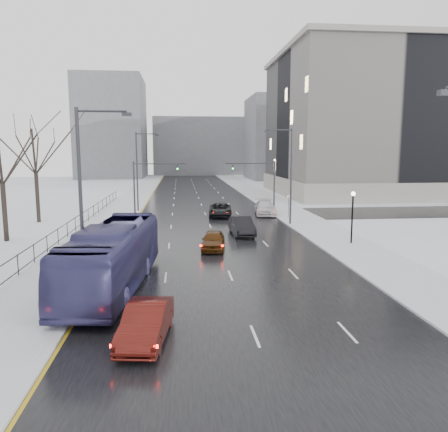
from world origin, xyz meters
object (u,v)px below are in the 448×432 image
object	(u,v)px
mast_signal_right	(266,181)
no_uturn_sign	(289,199)
mast_signal_left	(143,182)
tree_park_e	(39,223)
sedan_right_cross	(220,210)
streetlight_l_far	(139,167)
tree_park_d	(7,242)
bus	(113,256)
lamppost_r_mid	(353,210)
sedan_right_far	(265,208)
streetlight_l_near	(85,190)
sedan_center_near	(213,240)
streetlight_r_mid	(289,171)
sedan_right_near	(242,226)
sedan_left_near	(146,322)

from	to	relation	value
mast_signal_right	no_uturn_sign	size ratio (longest dim) A/B	2.41
mast_signal_left	tree_park_e	bearing A→B (deg)	-159.81
mast_signal_right	sedan_right_cross	bearing A→B (deg)	-165.71
streetlight_l_far	mast_signal_right	distance (m)	16.07
mast_signal_left	sedan_right_cross	distance (m)	9.67
sedan_right_cross	tree_park_d	bearing A→B (deg)	-141.75
tree_park_d	sedan_right_cross	bearing A→B (deg)	32.83
bus	sedan_right_cross	bearing A→B (deg)	78.03
streetlight_l_far	lamppost_r_mid	size ratio (longest dim) A/B	2.34
tree_park_e	sedan_right_far	world-z (taller)	tree_park_e
lamppost_r_mid	sedan_right_far	xyz separation A→B (m)	(-3.80, 17.43, -2.05)
streetlight_l_near	sedan_center_near	bearing A→B (deg)	50.65
streetlight_r_mid	lamppost_r_mid	world-z (taller)	streetlight_r_mid
sedan_right_cross	sedan_right_near	bearing A→B (deg)	-80.07
mast_signal_left	bus	size ratio (longest dim) A/B	0.50
mast_signal_left	sedan_right_near	world-z (taller)	mast_signal_left
lamppost_r_mid	sedan_left_near	world-z (taller)	lamppost_r_mid
mast_signal_right	tree_park_e	bearing A→B (deg)	-171.10
no_uturn_sign	sedan_right_far	bearing A→B (deg)	120.28
streetlight_l_far	sedan_right_cross	xyz separation A→B (m)	(9.82, -5.45, -4.80)
streetlight_l_far	no_uturn_sign	xyz separation A→B (m)	(17.37, -8.00, -3.32)
lamppost_r_mid	sedan_center_near	bearing A→B (deg)	-176.76
streetlight_r_mid	sedan_right_far	size ratio (longest dim) A/B	1.70
bus	mast_signal_left	bearing A→B (deg)	96.97
tree_park_d	no_uturn_sign	world-z (taller)	tree_park_d
sedan_right_cross	mast_signal_right	bearing A→B (deg)	19.71
sedan_left_near	bus	bearing A→B (deg)	115.28
mast_signal_right	sedan_right_cross	distance (m)	6.71
mast_signal_left	no_uturn_sign	distance (m)	17.10
tree_park_e	no_uturn_sign	distance (m)	27.50
tree_park_e	mast_signal_left	bearing A→B (deg)	20.19
tree_park_d	bus	distance (m)	17.63
streetlight_l_near	mast_signal_right	xyz separation A→B (m)	(15.49, 28.00, -1.51)
tree_park_e	tree_park_d	bearing A→B (deg)	-87.71
tree_park_d	bus	xyz separation A→B (m)	(10.96, -13.69, 1.85)
streetlight_r_mid	streetlight_l_far	bearing A→B (deg)	143.70
mast_signal_left	no_uturn_sign	xyz separation A→B (m)	(16.53, -4.00, -1.81)
sedan_right_cross	sedan_left_near	bearing A→B (deg)	-94.99
streetlight_l_far	lamppost_r_mid	distance (m)	29.30
mast_signal_right	tree_park_d	bearing A→B (deg)	-150.88
sedan_right_near	streetlight_l_near	bearing A→B (deg)	-128.10
no_uturn_sign	sedan_right_near	bearing A→B (deg)	-126.56
no_uturn_sign	tree_park_d	bearing A→B (deg)	-159.68
sedan_left_near	sedan_right_near	world-z (taller)	sedan_right_near
tree_park_e	sedan_left_near	world-z (taller)	tree_park_e
mast_signal_left	sedan_right_far	size ratio (longest dim) A/B	1.10
streetlight_r_mid	bus	distance (m)	25.04
sedan_right_near	sedan_right_far	size ratio (longest dim) A/B	0.87
sedan_right_far	mast_signal_left	bearing A→B (deg)	-176.17
streetlight_l_near	bus	xyz separation A→B (m)	(1.33, 0.31, -3.77)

